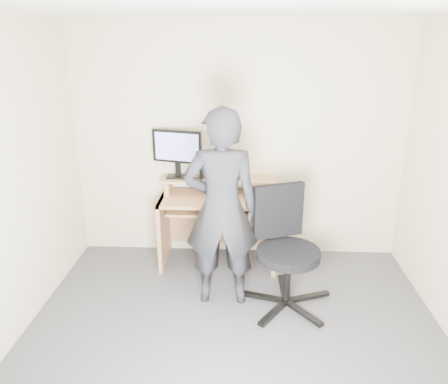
# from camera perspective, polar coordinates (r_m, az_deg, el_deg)

# --- Properties ---
(ground) EXTENTS (3.50, 3.50, 0.00)m
(ground) POSITION_cam_1_polar(r_m,az_deg,el_deg) (3.62, 1.17, -20.19)
(ground) COLOR #4E4D52
(ground) RESTS_ON ground
(back_wall) EXTENTS (3.50, 0.02, 2.50)m
(back_wall) POSITION_cam_1_polar(r_m,az_deg,el_deg) (4.65, 1.88, 6.35)
(back_wall) COLOR beige
(back_wall) RESTS_ON ground
(ceiling) EXTENTS (3.50, 3.50, 0.02)m
(ceiling) POSITION_cam_1_polar(r_m,az_deg,el_deg) (2.79, 1.56, 23.41)
(ceiling) COLOR white
(ceiling) RESTS_ON back_wall
(desk) EXTENTS (1.20, 0.60, 0.91)m
(desk) POSITION_cam_1_polar(r_m,az_deg,el_deg) (4.66, -0.72, -2.68)
(desk) COLOR tan
(desk) RESTS_ON ground
(monitor) EXTENTS (0.53, 0.17, 0.51)m
(monitor) POSITION_cam_1_polar(r_m,az_deg,el_deg) (4.57, -6.15, 5.54)
(monitor) COLOR black
(monitor) RESTS_ON desk
(external_drive) EXTENTS (0.08, 0.14, 0.20)m
(external_drive) POSITION_cam_1_polar(r_m,az_deg,el_deg) (4.63, -2.82, 3.19)
(external_drive) COLOR black
(external_drive) RESTS_ON desk
(travel_mug) EXTENTS (0.08, 0.08, 0.17)m
(travel_mug) POSITION_cam_1_polar(r_m,az_deg,el_deg) (4.56, -0.56, 2.79)
(travel_mug) COLOR #BBBBC0
(travel_mug) RESTS_ON desk
(smartphone) EXTENTS (0.10, 0.14, 0.01)m
(smartphone) POSITION_cam_1_polar(r_m,az_deg,el_deg) (4.59, 2.59, 1.80)
(smartphone) COLOR black
(smartphone) RESTS_ON desk
(charger) EXTENTS (0.05, 0.05, 0.03)m
(charger) POSITION_cam_1_polar(r_m,az_deg,el_deg) (4.55, -4.56, 1.78)
(charger) COLOR black
(charger) RESTS_ON desk
(headphones) EXTENTS (0.17, 0.17, 0.06)m
(headphones) POSITION_cam_1_polar(r_m,az_deg,el_deg) (4.69, -1.88, 2.26)
(headphones) COLOR silver
(headphones) RESTS_ON desk
(keyboard) EXTENTS (0.48, 0.24, 0.03)m
(keyboard) POSITION_cam_1_polar(r_m,az_deg,el_deg) (4.46, -0.57, -2.09)
(keyboard) COLOR black
(keyboard) RESTS_ON desk
(mouse) EXTENTS (0.11, 0.08, 0.04)m
(mouse) POSITION_cam_1_polar(r_m,az_deg,el_deg) (4.41, 4.06, -0.97)
(mouse) COLOR black
(mouse) RESTS_ON desk
(office_chair) EXTENTS (0.85, 0.81, 1.06)m
(office_chair) POSITION_cam_1_polar(r_m,az_deg,el_deg) (3.94, 7.91, -6.76)
(office_chair) COLOR black
(office_chair) RESTS_ON ground
(person) EXTENTS (0.68, 0.46, 1.80)m
(person) POSITION_cam_1_polar(r_m,az_deg,el_deg) (3.80, -0.38, -2.26)
(person) COLOR black
(person) RESTS_ON ground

